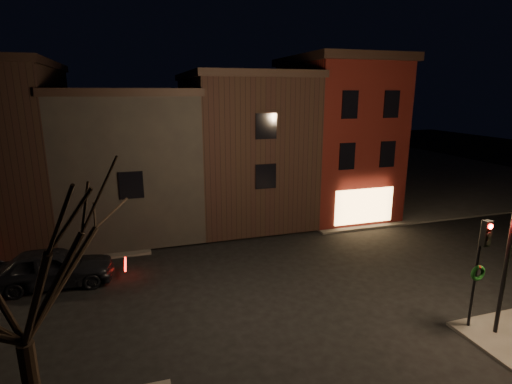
% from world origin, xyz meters
% --- Properties ---
extents(ground, '(120.00, 120.00, 0.00)m').
position_xyz_m(ground, '(0.00, 0.00, 0.00)').
color(ground, black).
rests_on(ground, ground).
extents(sidewalk_far_right, '(30.00, 30.00, 0.12)m').
position_xyz_m(sidewalk_far_right, '(20.00, 20.00, 0.06)').
color(sidewalk_far_right, '#2D2B28').
rests_on(sidewalk_far_right, ground).
extents(corner_building, '(6.50, 8.50, 10.50)m').
position_xyz_m(corner_building, '(8.00, 9.47, 5.40)').
color(corner_building, '#4F120E').
rests_on(corner_building, ground).
extents(row_building_a, '(7.30, 10.30, 9.40)m').
position_xyz_m(row_building_a, '(1.50, 10.50, 4.83)').
color(row_building_a, black).
rests_on(row_building_a, ground).
extents(row_building_b, '(7.80, 10.30, 8.40)m').
position_xyz_m(row_building_b, '(-5.75, 10.50, 4.33)').
color(row_building_b, black).
rests_on(row_building_b, ground).
extents(traffic_signal, '(0.58, 0.38, 4.05)m').
position_xyz_m(traffic_signal, '(5.60, -5.51, 2.81)').
color(traffic_signal, black).
rests_on(traffic_signal, sidewalk_near_right).
extents(bare_tree_left, '(5.60, 5.60, 7.50)m').
position_xyz_m(bare_tree_left, '(-8.00, -7.00, 5.43)').
color(bare_tree_left, black).
rests_on(bare_tree_left, sidewalk_near_left).
extents(parked_car_a, '(5.07, 2.11, 1.72)m').
position_xyz_m(parked_car_a, '(-9.27, 2.73, 0.86)').
color(parked_car_a, black).
rests_on(parked_car_a, ground).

